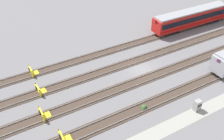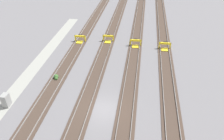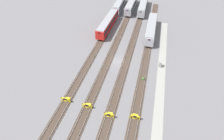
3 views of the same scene
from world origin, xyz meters
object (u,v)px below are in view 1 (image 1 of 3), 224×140
bumper_stop_middle_track (40,90)px  bumper_stop_far_inner_track (33,72)px  bumper_stop_nearest_track (64,138)px  subway_car_front_row_leftmost (191,18)px  electrical_cabinet (197,105)px  bumper_stop_near_inner_track (44,114)px  weed_clump (144,107)px

bumper_stop_middle_track → bumper_stop_far_inner_track: bearing=85.7°
bumper_stop_nearest_track → subway_car_front_row_leftmost: bearing=23.7°
bumper_stop_nearest_track → electrical_cabinet: size_ratio=1.25×
bumper_stop_near_inner_track → electrical_cabinet: bearing=-26.1°
bumper_stop_near_inner_track → electrical_cabinet: 20.14m
bumper_stop_far_inner_track → weed_clump: bearing=-54.6°
subway_car_front_row_leftmost → bumper_stop_near_inner_track: size_ratio=9.01×
subway_car_front_row_leftmost → bumper_stop_near_inner_track: bearing=-164.0°
bumper_stop_middle_track → electrical_cabinet: (17.03, -13.82, 0.29)m
bumper_stop_middle_track → bumper_stop_far_inner_track: size_ratio=1.00×
bumper_stop_nearest_track → electrical_cabinet: bearing=-12.8°
bumper_stop_nearest_track → bumper_stop_near_inner_track: size_ratio=1.00×
bumper_stop_far_inner_track → electrical_cabinet: size_ratio=1.25×
bumper_stop_far_inner_track → bumper_stop_middle_track: bearing=-94.3°
bumper_stop_far_inner_track → weed_clump: 18.48m
bumper_stop_nearest_track → bumper_stop_middle_track: (0.18, 9.89, 0.00)m
subway_car_front_row_leftmost → weed_clump: (-22.53, -15.09, -1.80)m
subway_car_front_row_leftmost → electrical_cabinet: subway_car_front_row_leftmost is taller
subway_car_front_row_leftmost → bumper_stop_nearest_track: 36.94m
bumper_stop_nearest_track → bumper_stop_far_inner_track: (0.55, 14.82, 0.00)m
subway_car_front_row_leftmost → weed_clump: bearing=-146.2°
weed_clump → electrical_cabinet: bearing=-31.8°
bumper_stop_far_inner_track → electrical_cabinet: (16.66, -18.75, 0.29)m
bumper_stop_middle_track → bumper_stop_far_inner_track: (0.37, 4.93, 0.00)m
bumper_stop_middle_track → bumper_stop_nearest_track: bearing=-91.0°
bumper_stop_far_inner_track → electrical_cabinet: 25.08m
bumper_stop_nearest_track → weed_clump: 11.27m
subway_car_front_row_leftmost → bumper_stop_middle_track: (-33.61, -4.97, -1.53)m
bumper_stop_far_inner_track → subway_car_front_row_leftmost: bearing=0.1°
electrical_cabinet → weed_clump: size_ratio=1.74×
bumper_stop_middle_track → bumper_stop_near_inner_track: bearing=-101.9°
bumper_stop_nearest_track → bumper_stop_far_inner_track: size_ratio=1.00×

